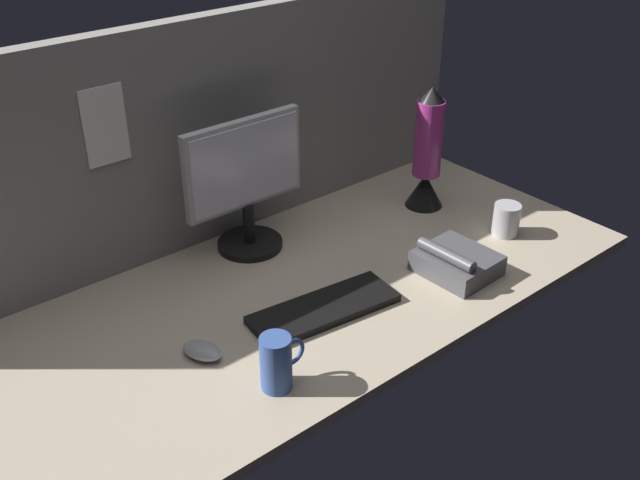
% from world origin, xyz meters
% --- Properties ---
extents(ground_plane, '(1.80, 0.80, 0.03)m').
position_xyz_m(ground_plane, '(0.00, 0.00, -0.01)').
color(ground_plane, tan).
extents(cubicle_wall_back, '(1.80, 0.06, 0.61)m').
position_xyz_m(cubicle_wall_back, '(-0.00, 0.37, 0.31)').
color(cubicle_wall_back, gray).
rests_on(cubicle_wall_back, ground_plane).
extents(monitor, '(0.36, 0.18, 0.37)m').
position_xyz_m(monitor, '(0.04, 0.25, 0.20)').
color(monitor, black).
rests_on(monitor, ground_plane).
extents(keyboard, '(0.38, 0.18, 0.02)m').
position_xyz_m(keyboard, '(-0.00, -0.12, 0.01)').
color(keyboard, black).
rests_on(keyboard, ground_plane).
extents(mouse, '(0.09, 0.11, 0.03)m').
position_xyz_m(mouse, '(-0.32, -0.08, 0.02)').
color(mouse, '#99999E').
rests_on(mouse, ground_plane).
extents(mug_ceramic_blue, '(0.11, 0.07, 0.13)m').
position_xyz_m(mug_ceramic_blue, '(-0.24, -0.26, 0.06)').
color(mug_ceramic_blue, '#38569E').
rests_on(mug_ceramic_blue, ground_plane).
extents(mug_steel, '(0.08, 0.08, 0.09)m').
position_xyz_m(mug_steel, '(0.64, -0.16, 0.05)').
color(mug_steel, '#B2B2B7').
rests_on(mug_steel, ground_plane).
extents(lava_lamp, '(0.11, 0.11, 0.38)m').
position_xyz_m(lava_lamp, '(0.59, 0.11, 0.16)').
color(lava_lamp, black).
rests_on(lava_lamp, ground_plane).
extents(desk_phone, '(0.18, 0.20, 0.09)m').
position_xyz_m(desk_phone, '(0.38, -0.21, 0.03)').
color(desk_phone, '#4C4C51').
rests_on(desk_phone, ground_plane).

